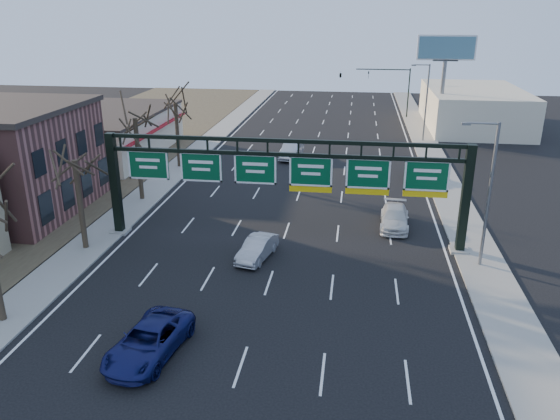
# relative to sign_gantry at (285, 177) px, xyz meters

# --- Properties ---
(ground) EXTENTS (160.00, 160.00, 0.00)m
(ground) POSITION_rel_sign_gantry_xyz_m (-0.16, -8.00, -4.63)
(ground) COLOR black
(ground) RESTS_ON ground
(sidewalk_left) EXTENTS (3.00, 120.00, 0.12)m
(sidewalk_left) POSITION_rel_sign_gantry_xyz_m (-12.96, 12.00, -4.57)
(sidewalk_left) COLOR gray
(sidewalk_left) RESTS_ON ground
(sidewalk_right) EXTENTS (3.00, 120.00, 0.12)m
(sidewalk_right) POSITION_rel_sign_gantry_xyz_m (12.64, 12.00, -4.57)
(sidewalk_right) COLOR gray
(sidewalk_right) RESTS_ON ground
(dirt_strip_left) EXTENTS (21.00, 120.00, 0.06)m
(dirt_strip_left) POSITION_rel_sign_gantry_xyz_m (-25.16, 12.00, -4.60)
(dirt_strip_left) COLOR #473D2B
(dirt_strip_left) RESTS_ON ground
(lane_markings) EXTENTS (21.60, 120.00, 0.01)m
(lane_markings) POSITION_rel_sign_gantry_xyz_m (-0.16, 12.00, -4.62)
(lane_markings) COLOR white
(lane_markings) RESTS_ON ground
(sign_gantry) EXTENTS (24.60, 1.20, 7.20)m
(sign_gantry) POSITION_rel_sign_gantry_xyz_m (0.00, 0.00, 0.00)
(sign_gantry) COLOR black
(sign_gantry) RESTS_ON ground
(brick_block) EXTENTS (10.40, 12.40, 8.30)m
(brick_block) POSITION_rel_sign_gantry_xyz_m (-21.66, 3.00, -0.47)
(brick_block) COLOR brown
(brick_block) RESTS_ON ground
(cream_strip) EXTENTS (10.90, 18.40, 4.70)m
(cream_strip) POSITION_rel_sign_gantry_xyz_m (-21.64, 21.00, -2.27)
(cream_strip) COLOR beige
(cream_strip) RESTS_ON ground
(building_right_distant) EXTENTS (12.00, 20.00, 5.00)m
(building_right_distant) POSITION_rel_sign_gantry_xyz_m (19.84, 42.00, -2.13)
(building_right_distant) COLOR beige
(building_right_distant) RESTS_ON ground
(tree_gantry) EXTENTS (3.60, 3.60, 8.48)m
(tree_gantry) POSITION_rel_sign_gantry_xyz_m (-12.96, -3.00, 2.48)
(tree_gantry) COLOR #2F261A
(tree_gantry) RESTS_ON sidewalk_left
(tree_mid) EXTENTS (3.60, 3.60, 9.24)m
(tree_mid) POSITION_rel_sign_gantry_xyz_m (-12.96, 7.00, 3.23)
(tree_mid) COLOR #2F261A
(tree_mid) RESTS_ON sidewalk_left
(tree_far) EXTENTS (3.60, 3.60, 8.86)m
(tree_far) POSITION_rel_sign_gantry_xyz_m (-12.96, 17.00, 2.86)
(tree_far) COLOR #2F261A
(tree_far) RESTS_ON sidewalk_left
(streetlight_near) EXTENTS (2.15, 0.22, 9.00)m
(streetlight_near) POSITION_rel_sign_gantry_xyz_m (12.31, -2.00, 0.45)
(streetlight_near) COLOR slate
(streetlight_near) RESTS_ON sidewalk_right
(streetlight_far) EXTENTS (2.15, 0.22, 9.00)m
(streetlight_far) POSITION_rel_sign_gantry_xyz_m (12.31, 32.00, 0.45)
(streetlight_far) COLOR slate
(streetlight_far) RESTS_ON sidewalk_right
(billboard_right) EXTENTS (7.00, 0.50, 12.00)m
(billboard_right) POSITION_rel_sign_gantry_xyz_m (14.84, 36.98, 4.43)
(billboard_right) COLOR slate
(billboard_right) RESTS_ON ground
(traffic_signal_mast) EXTENTS (10.16, 0.54, 7.00)m
(traffic_signal_mast) POSITION_rel_sign_gantry_xyz_m (5.53, 47.00, 0.87)
(traffic_signal_mast) COLOR black
(traffic_signal_mast) RESTS_ON ground
(car_blue_suv) EXTENTS (3.26, 5.69, 1.49)m
(car_blue_suv) POSITION_rel_sign_gantry_xyz_m (-4.47, -13.72, -3.88)
(car_blue_suv) COLOR #121753
(car_blue_suv) RESTS_ON ground
(car_silver_sedan) EXTENTS (2.30, 4.33, 1.35)m
(car_silver_sedan) POSITION_rel_sign_gantry_xyz_m (-1.42, -2.83, -3.95)
(car_silver_sedan) COLOR #A1A1A5
(car_silver_sedan) RESTS_ON ground
(car_white_wagon) EXTENTS (2.27, 5.02, 1.43)m
(car_white_wagon) POSITION_rel_sign_gantry_xyz_m (7.53, 3.83, -3.92)
(car_white_wagon) COLOR silver
(car_white_wagon) RESTS_ON ground
(car_grey_far) EXTENTS (1.95, 4.08, 1.35)m
(car_grey_far) POSITION_rel_sign_gantry_xyz_m (10.34, 15.75, -3.96)
(car_grey_far) COLOR #46484B
(car_grey_far) RESTS_ON ground
(car_silver_distant) EXTENTS (2.26, 5.09, 1.62)m
(car_silver_distant) POSITION_rel_sign_gantry_xyz_m (-2.24, 22.03, -3.82)
(car_silver_distant) COLOR #A6A6AB
(car_silver_distant) RESTS_ON ground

